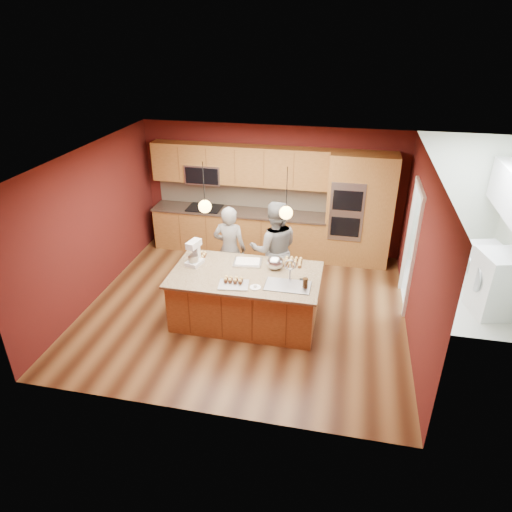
% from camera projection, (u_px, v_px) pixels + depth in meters
% --- Properties ---
extents(floor, '(5.50, 5.50, 0.00)m').
position_uv_depth(floor, '(246.00, 307.00, 8.10)').
color(floor, '#412211').
rests_on(floor, ground).
extents(ceiling, '(5.50, 5.50, 0.00)m').
position_uv_depth(ceiling, '(244.00, 158.00, 6.86)').
color(ceiling, silver).
rests_on(ceiling, ground).
extents(wall_back, '(5.50, 0.00, 5.50)m').
position_uv_depth(wall_back, '(271.00, 190.00, 9.65)').
color(wall_back, '#4E1513').
rests_on(wall_back, ground).
extents(wall_front, '(5.50, 0.00, 5.50)m').
position_uv_depth(wall_front, '(196.00, 328.00, 5.31)').
color(wall_front, '#4E1513').
rests_on(wall_front, ground).
extents(wall_left, '(0.00, 5.00, 5.00)m').
position_uv_depth(wall_left, '(92.00, 225.00, 7.98)').
color(wall_left, '#4E1513').
rests_on(wall_left, ground).
extents(wall_right, '(0.00, 5.00, 5.00)m').
position_uv_depth(wall_right, '(419.00, 254.00, 6.98)').
color(wall_right, '#4E1513').
rests_on(wall_right, ground).
extents(cabinet_run, '(3.74, 0.64, 2.30)m').
position_uv_depth(cabinet_run, '(238.00, 208.00, 9.73)').
color(cabinet_run, brown).
rests_on(cabinet_run, floor).
extents(oven_column, '(1.30, 0.62, 2.30)m').
position_uv_depth(oven_column, '(359.00, 210.00, 9.14)').
color(oven_column, brown).
rests_on(oven_column, floor).
extents(doorway_trim, '(0.08, 1.11, 2.20)m').
position_uv_depth(doorway_trim, '(410.00, 249.00, 7.81)').
color(doorway_trim, silver).
rests_on(doorway_trim, wall_right).
extents(pendant_left, '(0.20, 0.20, 0.80)m').
position_uv_depth(pendant_left, '(205.00, 206.00, 6.98)').
color(pendant_left, black).
rests_on(pendant_left, ceiling).
extents(pendant_right, '(0.20, 0.20, 0.80)m').
position_uv_depth(pendant_right, '(286.00, 213.00, 6.75)').
color(pendant_right, black).
rests_on(pendant_right, ceiling).
extents(island, '(2.42, 1.36, 1.27)m').
position_uv_depth(island, '(247.00, 297.00, 7.57)').
color(island, brown).
rests_on(island, floor).
extents(person_left, '(0.60, 0.40, 1.65)m').
position_uv_depth(person_left, '(230.00, 249.00, 8.31)').
color(person_left, black).
rests_on(person_left, floor).
extents(person_right, '(1.02, 0.87, 1.81)m').
position_uv_depth(person_right, '(274.00, 249.00, 8.12)').
color(person_right, gray).
rests_on(person_right, floor).
extents(stand_mixer, '(0.28, 0.35, 0.42)m').
position_uv_depth(stand_mixer, '(194.00, 254.00, 7.60)').
color(stand_mixer, white).
rests_on(stand_mixer, island).
extents(sheet_cake, '(0.50, 0.39, 0.05)m').
position_uv_depth(sheet_cake, '(248.00, 262.00, 7.68)').
color(sheet_cake, white).
rests_on(sheet_cake, island).
extents(cooling_rack, '(0.50, 0.38, 0.02)m').
position_uv_depth(cooling_rack, '(234.00, 285.00, 7.04)').
color(cooling_rack, '#A1A2A8').
rests_on(cooling_rack, island).
extents(mixing_bowl, '(0.28, 0.28, 0.24)m').
position_uv_depth(mixing_bowl, '(275.00, 263.00, 7.48)').
color(mixing_bowl, silver).
rests_on(mixing_bowl, island).
extents(plate, '(0.17, 0.17, 0.01)m').
position_uv_depth(plate, '(255.00, 287.00, 6.98)').
color(plate, white).
rests_on(plate, island).
extents(tumbler, '(0.08, 0.08, 0.16)m').
position_uv_depth(tumbler, '(305.00, 283.00, 6.95)').
color(tumbler, '#332110').
rests_on(tumbler, island).
extents(phone, '(0.14, 0.08, 0.01)m').
position_uv_depth(phone, '(304.00, 280.00, 7.19)').
color(phone, black).
rests_on(phone, island).
extents(cupcakes_left, '(0.15, 0.30, 0.07)m').
position_uv_depth(cupcakes_left, '(201.00, 256.00, 7.85)').
color(cupcakes_left, '#D8AF5E').
rests_on(cupcakes_left, island).
extents(cupcakes_rack, '(0.32, 0.16, 0.07)m').
position_uv_depth(cupcakes_rack, '(233.00, 280.00, 7.10)').
color(cupcakes_rack, '#D8AF5E').
rests_on(cupcakes_rack, island).
extents(cupcakes_right, '(0.32, 0.32, 0.07)m').
position_uv_depth(cupcakes_right, '(293.00, 262.00, 7.66)').
color(cupcakes_right, '#D8AF5E').
rests_on(cupcakes_right, island).
extents(washer, '(0.85, 0.87, 1.12)m').
position_uv_depth(washer, '(497.00, 284.00, 7.73)').
color(washer, white).
rests_on(washer, floor).
extents(dryer, '(0.69, 0.70, 0.90)m').
position_uv_depth(dryer, '(483.00, 267.00, 8.48)').
color(dryer, white).
rests_on(dryer, floor).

